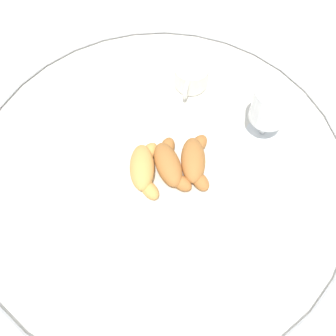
{
  "coord_description": "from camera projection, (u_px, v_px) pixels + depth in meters",
  "views": [
    {
      "loc": [
        0.41,
        -0.14,
        0.8
      ],
      "look_at": [
        0.01,
        0.02,
        0.03
      ],
      "focal_mm": 47.78,
      "sensor_mm": 36.0,
      "label": 1
    }
  ],
  "objects": [
    {
      "name": "croissant_large",
      "position": [
        144.0,
        169.0,
        0.86
      ],
      "size": [
        0.13,
        0.09,
        0.04
      ],
      "color": "#D6994C",
      "rests_on": "pastry_plate"
    },
    {
      "name": "croissant_extra",
      "position": [
        195.0,
        161.0,
        0.87
      ],
      "size": [
        0.13,
        0.09,
        0.04
      ],
      "color": "#AD6B33",
      "rests_on": "pastry_plate"
    },
    {
      "name": "coffee_cup_near",
      "position": [
        191.0,
        78.0,
        0.99
      ],
      "size": [
        0.14,
        0.14,
        0.06
      ],
      "color": "silver",
      "rests_on": "ground_plane"
    },
    {
      "name": "ground_plane",
      "position": [
        159.0,
        173.0,
        0.91
      ],
      "size": [
        2.2,
        2.2,
        0.0
      ],
      "primitive_type": "plane",
      "color": "silver"
    },
    {
      "name": "folded_napkin",
      "position": [
        59.0,
        181.0,
        0.9
      ],
      "size": [
        0.14,
        0.14,
        0.01
      ],
      "primitive_type": "cube",
      "rotation": [
        0.0,
        0.0,
        -0.4
      ],
      "color": "silver",
      "rests_on": "ground_plane"
    },
    {
      "name": "juice_glass_left",
      "position": [
        270.0,
        107.0,
        0.87
      ],
      "size": [
        0.08,
        0.08,
        0.14
      ],
      "color": "white",
      "rests_on": "ground_plane"
    },
    {
      "name": "table_chrome_rim",
      "position": [
        159.0,
        170.0,
        0.9
      ],
      "size": [
        0.81,
        0.81,
        0.02
      ],
      "primitive_type": "torus",
      "color": "silver",
      "rests_on": "ground_plane"
    },
    {
      "name": "croissant_small",
      "position": [
        170.0,
        165.0,
        0.87
      ],
      "size": [
        0.14,
        0.07,
        0.04
      ],
      "color": "#AD6B33",
      "rests_on": "pastry_plate"
    },
    {
      "name": "pastry_plate",
      "position": [
        168.0,
        172.0,
        0.89
      ],
      "size": [
        0.26,
        0.26,
        0.02
      ],
      "color": "silver",
      "rests_on": "ground_plane"
    }
  ]
}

